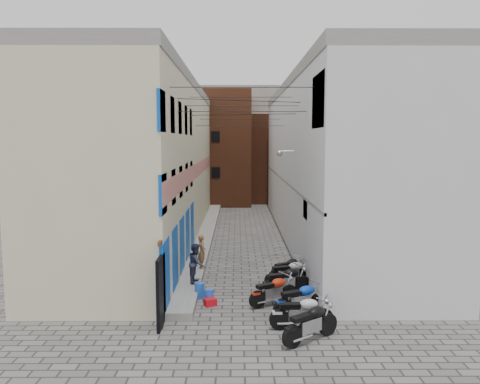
{
  "coord_description": "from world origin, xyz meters",
  "views": [
    {
      "loc": [
        -0.18,
        -14.26,
        5.69
      ],
      "look_at": [
        -0.04,
        10.07,
        3.0
      ],
      "focal_mm": 35.0,
      "sensor_mm": 36.0,
      "label": 1
    }
  ],
  "objects_px": {
    "motorcycle_c": "(301,297)",
    "water_jug_near": "(209,296)",
    "person_a": "(202,251)",
    "motorcycle_g": "(288,268)",
    "red_crate": "(210,302)",
    "water_jug_far": "(200,290)",
    "motorcycle_d": "(274,289)",
    "motorcycle_e": "(286,279)",
    "person_b": "(196,263)",
    "motorcycle_a": "(311,321)",
    "motorcycle_b": "(302,311)",
    "motorcycle_f": "(290,272)"
  },
  "relations": [
    {
      "from": "motorcycle_c",
      "to": "water_jug_near",
      "type": "bearing_deg",
      "value": -134.25
    },
    {
      "from": "person_a",
      "to": "water_jug_near",
      "type": "bearing_deg",
      "value": 171.03
    },
    {
      "from": "motorcycle_g",
      "to": "red_crate",
      "type": "distance_m",
      "value": 4.24
    },
    {
      "from": "water_jug_far",
      "to": "motorcycle_g",
      "type": "bearing_deg",
      "value": 32.12
    },
    {
      "from": "motorcycle_d",
      "to": "motorcycle_e",
      "type": "height_order",
      "value": "motorcycle_e"
    },
    {
      "from": "motorcycle_c",
      "to": "person_b",
      "type": "distance_m",
      "value": 4.6
    },
    {
      "from": "person_a",
      "to": "motorcycle_a",
      "type": "bearing_deg",
      "value": -169.38
    },
    {
      "from": "motorcycle_a",
      "to": "red_crate",
      "type": "xyz_separation_m",
      "value": [
        -3.02,
        2.91,
        -0.47
      ]
    },
    {
      "from": "motorcycle_b",
      "to": "motorcycle_c",
      "type": "distance_m",
      "value": 1.19
    },
    {
      "from": "motorcycle_d",
      "to": "motorcycle_e",
      "type": "relative_size",
      "value": 0.94
    },
    {
      "from": "motorcycle_a",
      "to": "motorcycle_g",
      "type": "xyz_separation_m",
      "value": [
        0.0,
        5.86,
        -0.07
      ]
    },
    {
      "from": "motorcycle_b",
      "to": "motorcycle_f",
      "type": "relative_size",
      "value": 0.95
    },
    {
      "from": "motorcycle_c",
      "to": "person_b",
      "type": "height_order",
      "value": "person_b"
    },
    {
      "from": "motorcycle_e",
      "to": "water_jug_far",
      "type": "distance_m",
      "value": 3.19
    },
    {
      "from": "water_jug_far",
      "to": "red_crate",
      "type": "relative_size",
      "value": 1.43
    },
    {
      "from": "person_b",
      "to": "water_jug_far",
      "type": "xyz_separation_m",
      "value": [
        0.22,
        -1.09,
        -0.73
      ]
    },
    {
      "from": "motorcycle_e",
      "to": "water_jug_near",
      "type": "xyz_separation_m",
      "value": [
        -2.79,
        -0.81,
        -0.35
      ]
    },
    {
      "from": "motorcycle_a",
      "to": "motorcycle_b",
      "type": "distance_m",
      "value": 0.88
    },
    {
      "from": "motorcycle_d",
      "to": "motorcycle_g",
      "type": "height_order",
      "value": "motorcycle_d"
    },
    {
      "from": "motorcycle_b",
      "to": "motorcycle_e",
      "type": "xyz_separation_m",
      "value": [
        -0.15,
        3.14,
        0.02
      ]
    },
    {
      "from": "motorcycle_c",
      "to": "motorcycle_g",
      "type": "xyz_separation_m",
      "value": [
        0.0,
        3.81,
        -0.06
      ]
    },
    {
      "from": "motorcycle_c",
      "to": "water_jug_far",
      "type": "distance_m",
      "value": 3.83
    },
    {
      "from": "motorcycle_b",
      "to": "person_b",
      "type": "xyz_separation_m",
      "value": [
        -3.53,
        3.92,
        0.44
      ]
    },
    {
      "from": "motorcycle_f",
      "to": "red_crate",
      "type": "bearing_deg",
      "value": -71.31
    },
    {
      "from": "motorcycle_d",
      "to": "water_jug_near",
      "type": "distance_m",
      "value": 2.28
    },
    {
      "from": "motorcycle_a",
      "to": "motorcycle_f",
      "type": "relative_size",
      "value": 0.99
    },
    {
      "from": "person_a",
      "to": "person_b",
      "type": "distance_m",
      "value": 2.02
    },
    {
      "from": "motorcycle_c",
      "to": "motorcycle_g",
      "type": "height_order",
      "value": "motorcycle_c"
    },
    {
      "from": "motorcycle_e",
      "to": "water_jug_near",
      "type": "bearing_deg",
      "value": -97.13
    },
    {
      "from": "motorcycle_b",
      "to": "water_jug_far",
      "type": "bearing_deg",
      "value": -133.56
    },
    {
      "from": "motorcycle_b",
      "to": "red_crate",
      "type": "xyz_separation_m",
      "value": [
        -2.89,
        2.05,
        -0.45
      ]
    },
    {
      "from": "motorcycle_a",
      "to": "red_crate",
      "type": "distance_m",
      "value": 4.22
    },
    {
      "from": "motorcycle_a",
      "to": "motorcycle_e",
      "type": "xyz_separation_m",
      "value": [
        -0.29,
        4.01,
        -0.0
      ]
    },
    {
      "from": "motorcycle_f",
      "to": "water_jug_far",
      "type": "xyz_separation_m",
      "value": [
        -3.42,
        -1.23,
        -0.32
      ]
    },
    {
      "from": "motorcycle_c",
      "to": "motorcycle_g",
      "type": "bearing_deg",
      "value": 156.22
    },
    {
      "from": "motorcycle_c",
      "to": "motorcycle_e",
      "type": "bearing_deg",
      "value": 164.57
    },
    {
      "from": "motorcycle_d",
      "to": "motorcycle_g",
      "type": "bearing_deg",
      "value": 133.74
    },
    {
      "from": "motorcycle_a",
      "to": "motorcycle_c",
      "type": "relative_size",
      "value": 1.03
    },
    {
      "from": "motorcycle_f",
      "to": "motorcycle_g",
      "type": "bearing_deg",
      "value": 163.04
    },
    {
      "from": "red_crate",
      "to": "water_jug_near",
      "type": "bearing_deg",
      "value": 100.2
    },
    {
      "from": "person_a",
      "to": "red_crate",
      "type": "height_order",
      "value": "person_a"
    },
    {
      "from": "motorcycle_g",
      "to": "motorcycle_f",
      "type": "bearing_deg",
      "value": -34.17
    },
    {
      "from": "motorcycle_b",
      "to": "motorcycle_f",
      "type": "height_order",
      "value": "motorcycle_f"
    },
    {
      "from": "motorcycle_a",
      "to": "red_crate",
      "type": "height_order",
      "value": "motorcycle_a"
    },
    {
      "from": "motorcycle_c",
      "to": "person_a",
      "type": "bearing_deg",
      "value": -166.68
    },
    {
      "from": "motorcycle_a",
      "to": "motorcycle_b",
      "type": "height_order",
      "value": "motorcycle_a"
    },
    {
      "from": "motorcycle_e",
      "to": "water_jug_far",
      "type": "bearing_deg",
      "value": -107.73
    },
    {
      "from": "motorcycle_a",
      "to": "person_b",
      "type": "bearing_deg",
      "value": -178.75
    },
    {
      "from": "person_a",
      "to": "water_jug_far",
      "type": "distance_m",
      "value": 3.19
    },
    {
      "from": "motorcycle_e",
      "to": "water_jug_near",
      "type": "distance_m",
      "value": 2.92
    }
  ]
}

